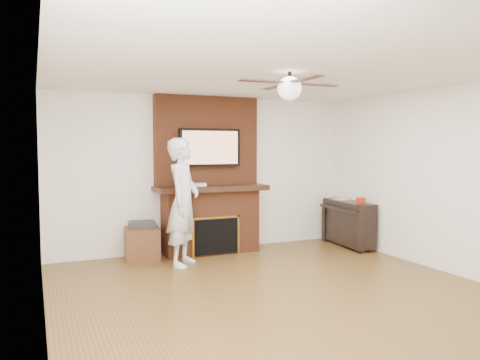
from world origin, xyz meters
name	(u,v)px	position (x,y,z in m)	size (l,w,h in m)	color
room_shell	(289,187)	(0.00, 0.00, 1.25)	(5.36, 5.86, 2.86)	brown
fireplace	(209,190)	(0.00, 2.55, 1.00)	(1.78, 0.64, 2.50)	brown
tv	(210,148)	(0.00, 2.50, 1.68)	(1.00, 0.08, 0.60)	black
ceiling_fan	(289,87)	(0.00, 0.00, 2.33)	(1.21, 1.21, 0.31)	black
person	(183,202)	(-0.63, 1.89, 0.91)	(0.67, 0.44, 1.82)	silver
side_table	(142,242)	(-1.10, 2.48, 0.26)	(0.56, 0.56, 0.58)	#563018
piano	(348,222)	(2.31, 2.00, 0.41)	(0.55, 1.21, 0.86)	black
cable_box	(195,185)	(-0.26, 2.45, 1.10)	(0.33, 0.19, 0.05)	silver
candle_orange	(205,252)	(-0.17, 2.30, 0.07)	(0.07, 0.07, 0.13)	red
candle_green	(208,252)	(-0.09, 2.33, 0.05)	(0.07, 0.07, 0.10)	#326D2B
candle_cream	(218,251)	(0.08, 2.36, 0.05)	(0.08, 0.08, 0.09)	beige
candle_blue	(229,251)	(0.23, 2.30, 0.04)	(0.06, 0.06, 0.08)	#334499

